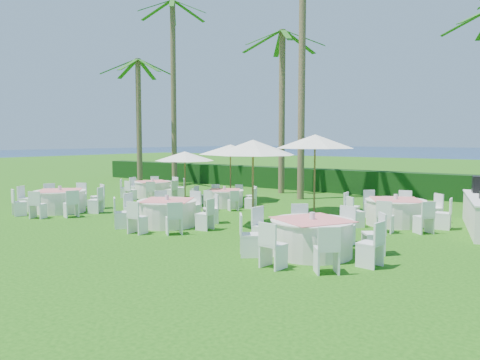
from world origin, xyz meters
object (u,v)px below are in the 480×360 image
(banquet_table_a, at_px, (60,200))
(umbrella_d, at_px, (315,141))
(umbrella_a, at_px, (185,156))
(umbrella_c, at_px, (230,150))
(banquet_table_e, at_px, (224,198))
(banquet_table_c, at_px, (312,236))
(banquet_table_b, at_px, (167,212))
(banquet_table_f, at_px, (395,211))
(banquet_table_d, at_px, (153,189))
(umbrella_b, at_px, (253,147))

(banquet_table_a, xyz_separation_m, umbrella_d, (8.10, 5.40, 2.27))
(umbrella_a, relative_size, umbrella_c, 0.88)
(banquet_table_e, bearing_deg, banquet_table_c, -38.01)
(umbrella_c, bearing_deg, banquet_table_b, -71.74)
(umbrella_a, xyz_separation_m, umbrella_c, (0.82, 2.14, 0.25))
(banquet_table_f, xyz_separation_m, umbrella_a, (-8.78, -0.53, 1.63))
(banquet_table_a, height_order, umbrella_a, umbrella_a)
(banquet_table_a, distance_m, banquet_table_c, 10.97)
(banquet_table_c, bearing_deg, banquet_table_d, 153.42)
(banquet_table_b, height_order, banquet_table_e, banquet_table_b)
(banquet_table_b, relative_size, banquet_table_d, 1.10)
(umbrella_a, xyz_separation_m, umbrella_b, (5.23, -2.55, 0.46))
(banquet_table_c, distance_m, banquet_table_f, 5.24)
(banquet_table_c, xyz_separation_m, umbrella_c, (-7.60, 6.84, 1.87))
(umbrella_d, bearing_deg, banquet_table_c, -63.72)
(banquet_table_d, distance_m, banquet_table_f, 11.85)
(banquet_table_c, relative_size, umbrella_c, 1.22)
(banquet_table_e, height_order, umbrella_b, umbrella_b)
(banquet_table_a, bearing_deg, umbrella_d, 33.71)
(banquet_table_c, distance_m, umbrella_b, 4.37)
(umbrella_c, bearing_deg, umbrella_a, -110.89)
(banquet_table_d, bearing_deg, umbrella_a, -18.83)
(banquet_table_a, bearing_deg, banquet_table_b, 3.69)
(banquet_table_d, relative_size, umbrella_a, 1.22)
(umbrella_a, bearing_deg, banquet_table_e, 18.02)
(umbrella_b, bearing_deg, banquet_table_b, -149.73)
(banquet_table_b, height_order, umbrella_b, umbrella_b)
(banquet_table_b, distance_m, banquet_table_d, 7.72)
(banquet_table_c, relative_size, umbrella_a, 1.40)
(umbrella_b, xyz_separation_m, umbrella_d, (0.32, 3.65, 0.18))
(umbrella_b, relative_size, umbrella_c, 0.97)
(banquet_table_b, height_order, umbrella_c, umbrella_c)
(banquet_table_b, xyz_separation_m, umbrella_a, (-2.83, 3.95, 1.63))
(banquet_table_c, bearing_deg, umbrella_a, 150.82)
(banquet_table_c, distance_m, umbrella_a, 9.77)
(umbrella_d, bearing_deg, banquet_table_b, -118.29)
(banquet_table_c, height_order, umbrella_b, umbrella_b)
(banquet_table_c, height_order, banquet_table_e, banquet_table_c)
(banquet_table_b, xyz_separation_m, banquet_table_e, (-1.13, 4.50, -0.07))
(banquet_table_d, distance_m, umbrella_c, 4.47)
(banquet_table_a, relative_size, banquet_table_f, 0.98)
(umbrella_c, bearing_deg, banquet_table_e, -61.11)
(banquet_table_d, xyz_separation_m, umbrella_a, (3.06, -1.04, 1.67))
(banquet_table_e, bearing_deg, banquet_table_f, -0.21)
(banquet_table_e, relative_size, umbrella_d, 0.92)
(banquet_table_d, distance_m, umbrella_d, 8.91)
(banquet_table_b, relative_size, banquet_table_e, 1.21)
(banquet_table_f, bearing_deg, banquet_table_e, 179.79)
(banquet_table_b, bearing_deg, banquet_table_c, -7.68)
(banquet_table_d, height_order, umbrella_d, umbrella_d)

